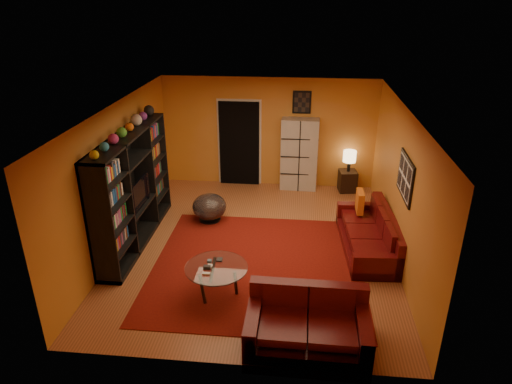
# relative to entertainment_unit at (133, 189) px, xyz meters

# --- Properties ---
(floor) EXTENTS (6.00, 6.00, 0.00)m
(floor) POSITION_rel_entertainment_unit_xyz_m (2.27, 0.00, -1.05)
(floor) COLOR brown
(floor) RESTS_ON ground
(ceiling) EXTENTS (6.00, 6.00, 0.00)m
(ceiling) POSITION_rel_entertainment_unit_xyz_m (2.27, 0.00, 1.55)
(ceiling) COLOR white
(ceiling) RESTS_ON wall_back
(wall_back) EXTENTS (6.00, 0.00, 6.00)m
(wall_back) POSITION_rel_entertainment_unit_xyz_m (2.27, 3.00, 0.25)
(wall_back) COLOR #C9792C
(wall_back) RESTS_ON floor
(wall_front) EXTENTS (6.00, 0.00, 6.00)m
(wall_front) POSITION_rel_entertainment_unit_xyz_m (2.27, -3.00, 0.25)
(wall_front) COLOR #C9792C
(wall_front) RESTS_ON floor
(wall_left) EXTENTS (0.00, 6.00, 6.00)m
(wall_left) POSITION_rel_entertainment_unit_xyz_m (-0.23, 0.00, 0.25)
(wall_left) COLOR #C9792C
(wall_left) RESTS_ON floor
(wall_right) EXTENTS (0.00, 6.00, 6.00)m
(wall_right) POSITION_rel_entertainment_unit_xyz_m (4.78, 0.00, 0.25)
(wall_right) COLOR #C9792C
(wall_right) RESTS_ON floor
(rug) EXTENTS (3.60, 3.60, 0.01)m
(rug) POSITION_rel_entertainment_unit_xyz_m (2.38, -0.70, -1.04)
(rug) COLOR #5A0E0A
(rug) RESTS_ON floor
(doorway) EXTENTS (0.95, 0.10, 2.04)m
(doorway) POSITION_rel_entertainment_unit_xyz_m (1.57, 2.96, -0.03)
(doorway) COLOR black
(doorway) RESTS_ON floor
(wall_art_right) EXTENTS (0.03, 1.00, 0.70)m
(wall_art_right) POSITION_rel_entertainment_unit_xyz_m (4.75, -0.30, 0.55)
(wall_art_right) COLOR black
(wall_art_right) RESTS_ON wall_right
(wall_art_back) EXTENTS (0.42, 0.03, 0.52)m
(wall_art_back) POSITION_rel_entertainment_unit_xyz_m (3.02, 2.98, 1.00)
(wall_art_back) COLOR black
(wall_art_back) RESTS_ON wall_back
(entertainment_unit) EXTENTS (0.45, 3.00, 2.10)m
(entertainment_unit) POSITION_rel_entertainment_unit_xyz_m (0.00, 0.00, 0.00)
(entertainment_unit) COLOR black
(entertainment_unit) RESTS_ON floor
(tv) EXTENTS (0.90, 0.12, 0.52)m
(tv) POSITION_rel_entertainment_unit_xyz_m (0.05, -0.04, -0.07)
(tv) COLOR black
(tv) RESTS_ON entertainment_unit
(sofa) EXTENTS (1.01, 2.19, 0.85)m
(sofa) POSITION_rel_entertainment_unit_xyz_m (4.41, 0.09, -0.76)
(sofa) COLOR #48090C
(sofa) RESTS_ON rug
(loveseat) EXTENTS (1.66, 1.01, 0.85)m
(loveseat) POSITION_rel_entertainment_unit_xyz_m (3.22, -2.41, -0.77)
(loveseat) COLOR #48090C
(loveseat) RESTS_ON rug
(throw_pillow) EXTENTS (0.12, 0.42, 0.42)m
(throw_pillow) POSITION_rel_entertainment_unit_xyz_m (4.22, 0.79, -0.42)
(throw_pillow) COLOR orange
(throw_pillow) RESTS_ON sofa
(coffee_table) EXTENTS (0.97, 0.97, 0.49)m
(coffee_table) POSITION_rel_entertainment_unit_xyz_m (1.81, -1.55, -0.60)
(coffee_table) COLOR silver
(coffee_table) RESTS_ON floor
(storage_cabinet) EXTENTS (0.87, 0.42, 1.71)m
(storage_cabinet) POSITION_rel_entertainment_unit_xyz_m (3.02, 2.80, -0.19)
(storage_cabinet) COLOR #B1ADA4
(storage_cabinet) RESTS_ON floor
(bowl_chair) EXTENTS (0.70, 0.70, 0.57)m
(bowl_chair) POSITION_rel_entertainment_unit_xyz_m (1.21, 0.92, -0.74)
(bowl_chair) COLOR black
(bowl_chair) RESTS_ON floor
(side_table) EXTENTS (0.45, 0.45, 0.50)m
(side_table) POSITION_rel_entertainment_unit_xyz_m (4.18, 2.75, -0.80)
(side_table) COLOR black
(side_table) RESTS_ON floor
(table_lamp) EXTENTS (0.30, 0.30, 0.50)m
(table_lamp) POSITION_rel_entertainment_unit_xyz_m (4.18, 2.75, -0.20)
(table_lamp) COLOR black
(table_lamp) RESTS_ON side_table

